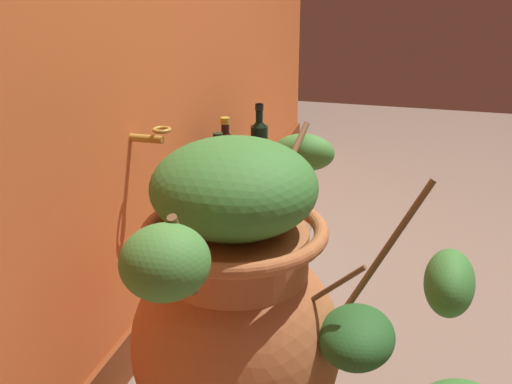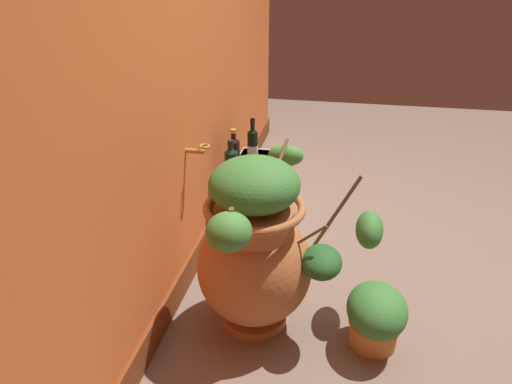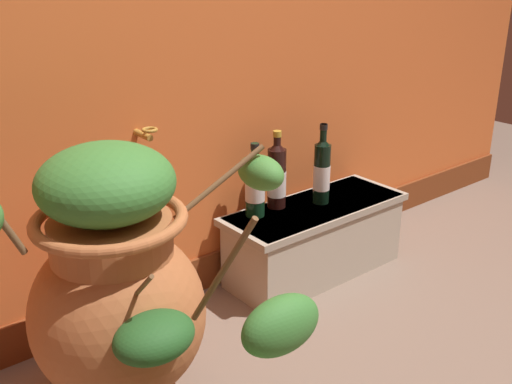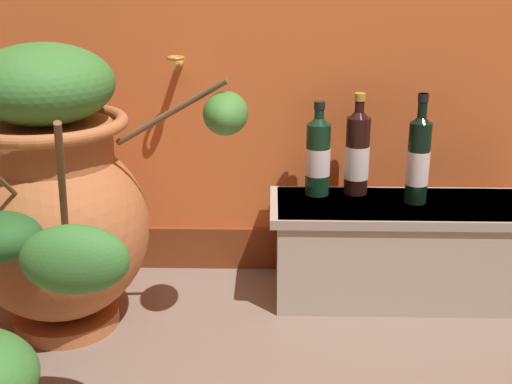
{
  "view_description": "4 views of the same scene",
  "coord_description": "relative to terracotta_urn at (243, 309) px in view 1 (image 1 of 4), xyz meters",
  "views": [
    {
      "loc": [
        -1.87,
        0.28,
        1.25
      ],
      "look_at": [
        -0.12,
        0.76,
        0.55
      ],
      "focal_mm": 44.59,
      "sensor_mm": 36.0,
      "label": 1
    },
    {
      "loc": [
        -2.23,
        0.35,
        1.56
      ],
      "look_at": [
        -0.05,
        0.78,
        0.44
      ],
      "focal_mm": 31.5,
      "sensor_mm": 36.0,
      "label": 2
    },
    {
      "loc": [
        -1.24,
        -0.8,
        1.34
      ],
      "look_at": [
        -0.0,
        0.72,
        0.56
      ],
      "focal_mm": 42.63,
      "sensor_mm": 36.0,
      "label": 3
    },
    {
      "loc": [
        0.06,
        -1.12,
        1.06
      ],
      "look_at": [
        0.01,
        0.75,
        0.41
      ],
      "focal_mm": 47.29,
      "sensor_mm": 36.0,
      "label": 4
    }
  ],
  "objects": [
    {
      "name": "stone_ledge",
      "position": [
        1.04,
        0.23,
        -0.24
      ],
      "size": [
        0.85,
        0.32,
        0.32
      ],
      "color": "#B2A893",
      "rests_on": "ground_plane"
    },
    {
      "name": "wine_bottle_middle",
      "position": [
        0.77,
        0.32,
        0.05
      ],
      "size": [
        0.08,
        0.08,
        0.31
      ],
      "color": "black",
      "rests_on": "stone_ledge"
    },
    {
      "name": "terracotta_urn",
      "position": [
        0.0,
        0.0,
        0.0
      ],
      "size": [
        1.01,
        0.84,
        0.85
      ],
      "color": "#B26638",
      "rests_on": "ground_plane"
    },
    {
      "name": "wine_bottle_left",
      "position": [
        1.08,
        0.25,
        0.06
      ],
      "size": [
        0.07,
        0.07,
        0.35
      ],
      "color": "black",
      "rests_on": "stone_ledge"
    },
    {
      "name": "wine_bottle_right",
      "position": [
        0.9,
        0.33,
        0.05
      ],
      "size": [
        0.08,
        0.08,
        0.33
      ],
      "color": "black",
      "rests_on": "stone_ledge"
    },
    {
      "name": "ground_plane",
      "position": [
        0.56,
        -0.67,
        -0.42
      ],
      "size": [
        7.0,
        7.0,
        0.0
      ],
      "primitive_type": "plane",
      "color": "#7A6656"
    }
  ]
}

